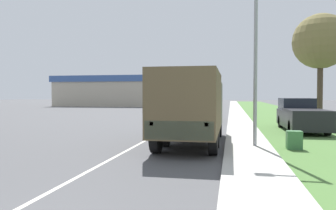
% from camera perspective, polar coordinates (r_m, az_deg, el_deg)
% --- Properties ---
extents(ground_plane, '(180.00, 180.00, 0.00)m').
position_cam_1_polar(ground_plane, '(42.62, 5.77, -1.02)').
color(ground_plane, '#4C4C4F').
extents(lane_centre_stripe, '(0.12, 120.00, 0.00)m').
position_cam_1_polar(lane_centre_stripe, '(42.62, 5.77, -1.01)').
color(lane_centre_stripe, silver).
rests_on(lane_centre_stripe, ground).
extents(sidewalk_right, '(1.80, 120.00, 0.12)m').
position_cam_1_polar(sidewalk_right, '(42.45, 11.83, -0.98)').
color(sidewalk_right, beige).
rests_on(sidewalk_right, ground).
extents(grass_strip_right, '(7.00, 120.00, 0.02)m').
position_cam_1_polar(grass_strip_right, '(42.75, 17.74, -1.07)').
color(grass_strip_right, '#4C7538').
rests_on(grass_strip_right, ground).
extents(military_truck, '(2.33, 7.36, 2.99)m').
position_cam_1_polar(military_truck, '(13.75, 4.18, 0.11)').
color(military_truck, '#474C38').
rests_on(military_truck, ground).
extents(car_nearest_ahead, '(1.72, 4.76, 1.46)m').
position_cam_1_polar(car_nearest_ahead, '(26.38, 5.97, -1.32)').
color(car_nearest_ahead, tan).
rests_on(car_nearest_ahead, ground).
extents(car_second_ahead, '(1.92, 4.03, 1.70)m').
position_cam_1_polar(car_second_ahead, '(41.53, 7.64, -0.05)').
color(car_second_ahead, silver).
rests_on(car_second_ahead, ground).
extents(car_third_ahead, '(1.88, 4.01, 1.75)m').
position_cam_1_polar(car_third_ahead, '(51.82, 4.73, 0.34)').
color(car_third_ahead, silver).
rests_on(car_third_ahead, ground).
extents(pickup_truck, '(2.00, 5.70, 1.86)m').
position_cam_1_polar(pickup_truck, '(20.42, 22.11, -1.69)').
color(pickup_truck, black).
rests_on(pickup_truck, grass_strip_right).
extents(lamp_post, '(1.69, 0.24, 7.14)m').
position_cam_1_polar(lamp_post, '(13.32, 14.13, 11.53)').
color(lamp_post, gray).
rests_on(lamp_post, sidewalk_right).
extents(tree_mid_right, '(3.70, 3.70, 7.53)m').
position_cam_1_polar(tree_mid_right, '(24.73, 25.04, 9.94)').
color(tree_mid_right, '#4C3D2D').
rests_on(tree_mid_right, grass_strip_right).
extents(utility_box, '(0.55, 0.45, 0.70)m').
position_cam_1_polar(utility_box, '(13.41, 21.12, -5.72)').
color(utility_box, '#3D7042').
rests_on(utility_box, grass_strip_right).
extents(building_distant, '(19.24, 10.00, 5.43)m').
position_cam_1_polar(building_distant, '(61.72, -9.90, 2.39)').
color(building_distant, '#B2A893').
rests_on(building_distant, ground).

